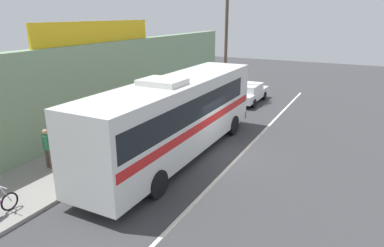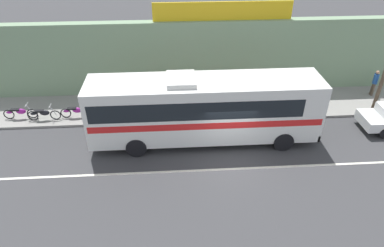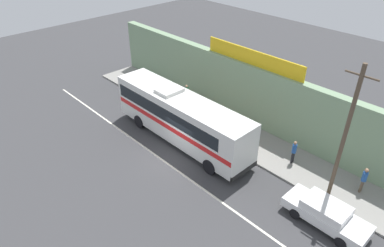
# 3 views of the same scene
# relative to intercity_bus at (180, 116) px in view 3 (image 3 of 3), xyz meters

# --- Properties ---
(ground_plane) EXTENTS (70.00, 70.00, 0.00)m
(ground_plane) POSITION_rel_intercity_bus_xyz_m (1.27, -1.71, -2.07)
(ground_plane) COLOR #3A3A3D
(sidewalk_slab) EXTENTS (30.00, 3.60, 0.14)m
(sidewalk_slab) POSITION_rel_intercity_bus_xyz_m (1.27, 3.49, -2.00)
(sidewalk_slab) COLOR gray
(sidewalk_slab) RESTS_ON ground_plane
(storefront_facade) EXTENTS (30.00, 0.70, 4.80)m
(storefront_facade) POSITION_rel_intercity_bus_xyz_m (1.27, 5.64, 0.33)
(storefront_facade) COLOR gray
(storefront_facade) RESTS_ON ground_plane
(storefront_billboard) EXTENTS (8.46, 0.12, 1.10)m
(storefront_billboard) POSITION_rel_intercity_bus_xyz_m (1.67, 5.64, 3.28)
(storefront_billboard) COLOR gold
(storefront_billboard) RESTS_ON storefront_facade
(road_center_stripe) EXTENTS (30.00, 0.14, 0.01)m
(road_center_stripe) POSITION_rel_intercity_bus_xyz_m (1.27, -2.51, -2.06)
(road_center_stripe) COLOR silver
(road_center_stripe) RESTS_ON ground_plane
(intercity_bus) EXTENTS (11.80, 2.60, 3.78)m
(intercity_bus) POSITION_rel_intercity_bus_xyz_m (0.00, 0.00, 0.00)
(intercity_bus) COLOR silver
(intercity_bus) RESTS_ON ground_plane
(parked_car) EXTENTS (4.53, 1.83, 1.37)m
(parked_car) POSITION_rel_intercity_bus_xyz_m (11.24, 0.35, -1.33)
(parked_car) COLOR silver
(parked_car) RESTS_ON ground_plane
(utility_pole) EXTENTS (1.60, 0.22, 8.45)m
(utility_pole) POSITION_rel_intercity_bus_xyz_m (10.54, 1.96, 2.44)
(utility_pole) COLOR brown
(utility_pole) RESTS_ON sidewalk_slab
(motorcycle_purple) EXTENTS (1.89, 0.56, 0.94)m
(motorcycle_purple) POSITION_rel_intercity_bus_xyz_m (-7.23, 2.52, -1.50)
(motorcycle_purple) COLOR black
(motorcycle_purple) RESTS_ON sidewalk_slab
(motorcycle_black) EXTENTS (1.91, 0.56, 0.94)m
(motorcycle_black) POSITION_rel_intercity_bus_xyz_m (-9.06, 2.35, -1.50)
(motorcycle_black) COLOR black
(motorcycle_black) RESTS_ON sidewalk_slab
(motorcycle_red) EXTENTS (1.96, 0.56, 0.94)m
(motorcycle_red) POSITION_rel_intercity_bus_xyz_m (-10.49, 2.60, -1.50)
(motorcycle_red) COLOR black
(motorcycle_red) RESTS_ON sidewalk_slab
(pedestrian_near_shop) EXTENTS (0.30, 0.48, 1.70)m
(pedestrian_near_shop) POSITION_rel_intercity_bus_xyz_m (7.21, 3.48, -0.94)
(pedestrian_near_shop) COLOR black
(pedestrian_near_shop) RESTS_ON sidewalk_slab
(pedestrian_far_left) EXTENTS (0.30, 0.48, 1.74)m
(pedestrian_far_left) POSITION_rel_intercity_bus_xyz_m (11.55, 4.04, -0.91)
(pedestrian_far_left) COLOR brown
(pedestrian_far_left) RESTS_ON sidewalk_slab
(pedestrian_far_right) EXTENTS (0.30, 0.48, 1.69)m
(pedestrian_far_right) POSITION_rel_intercity_bus_xyz_m (-3.69, 4.01, -0.94)
(pedestrian_far_right) COLOR brown
(pedestrian_far_right) RESTS_ON sidewalk_slab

